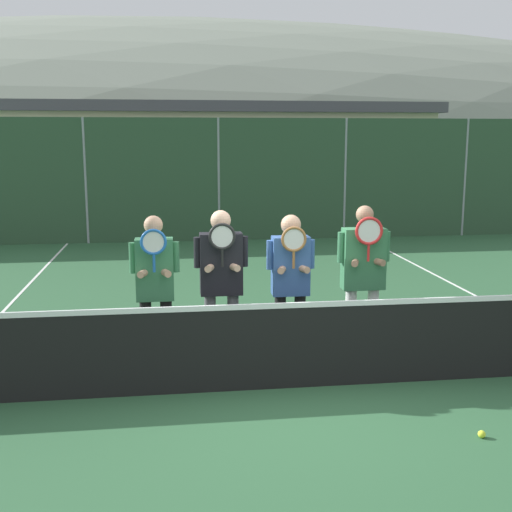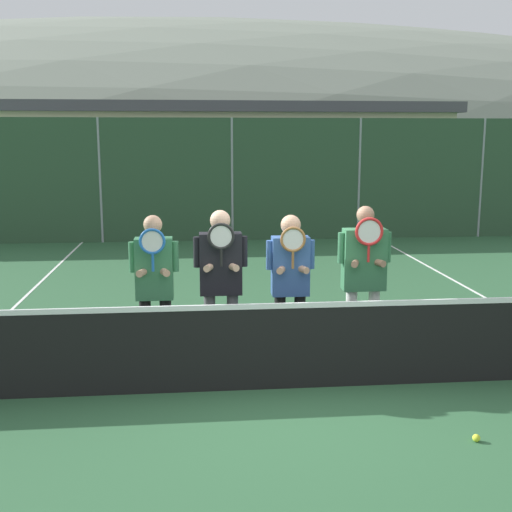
% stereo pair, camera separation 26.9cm
% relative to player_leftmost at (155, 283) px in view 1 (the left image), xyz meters
% --- Properties ---
extents(ground_plane, '(120.00, 120.00, 0.00)m').
position_rel_player_leftmost_xyz_m(ground_plane, '(1.43, -0.61, -1.05)').
color(ground_plane, '#2D5B38').
extents(hill_distant, '(125.38, 69.65, 24.38)m').
position_rel_player_leftmost_xyz_m(hill_distant, '(1.43, 55.72, -1.05)').
color(hill_distant, gray).
rests_on(hill_distant, ground_plane).
extents(clubhouse_building, '(16.05, 5.50, 3.82)m').
position_rel_player_leftmost_xyz_m(clubhouse_building, '(1.75, 17.30, 0.88)').
color(clubhouse_building, beige).
rests_on(clubhouse_building, ground_plane).
extents(fence_back, '(19.91, 0.06, 3.11)m').
position_rel_player_leftmost_xyz_m(fence_back, '(1.43, 9.40, 0.50)').
color(fence_back, gray).
rests_on(fence_back, ground_plane).
extents(tennis_net, '(10.29, 0.09, 1.04)m').
position_rel_player_leftmost_xyz_m(tennis_net, '(1.43, -0.61, -0.57)').
color(tennis_net, gray).
rests_on(tennis_net, ground_plane).
extents(court_line_right_sideline, '(0.05, 16.00, 0.01)m').
position_rel_player_leftmost_xyz_m(court_line_right_sideline, '(5.26, 2.39, -1.05)').
color(court_line_right_sideline, white).
rests_on(court_line_right_sideline, ground_plane).
extents(player_leftmost, '(0.55, 0.34, 1.80)m').
position_rel_player_leftmost_xyz_m(player_leftmost, '(0.00, 0.00, 0.00)').
color(player_leftmost, black).
rests_on(player_leftmost, ground_plane).
extents(player_center_left, '(0.61, 0.34, 1.84)m').
position_rel_player_leftmost_xyz_m(player_center_left, '(0.74, 0.08, 0.05)').
color(player_center_left, '#56565B').
rests_on(player_center_left, ground_plane).
extents(player_center_right, '(0.56, 0.34, 1.77)m').
position_rel_player_leftmost_xyz_m(player_center_right, '(1.53, 0.07, 0.01)').
color(player_center_right, black).
rests_on(player_center_right, ground_plane).
extents(player_rightmost, '(0.62, 0.34, 1.87)m').
position_rel_player_leftmost_xyz_m(player_rightmost, '(2.39, 0.06, 0.06)').
color(player_rightmost, white).
rests_on(player_rightmost, ground_plane).
extents(car_far_left, '(4.30, 1.98, 1.85)m').
position_rel_player_leftmost_xyz_m(car_far_left, '(-4.62, 12.93, -0.12)').
color(car_far_left, slate).
rests_on(car_far_left, ground_plane).
extents(car_left_of_center, '(4.57, 2.00, 1.88)m').
position_rel_player_leftmost_xyz_m(car_left_of_center, '(0.48, 12.88, -0.10)').
color(car_left_of_center, silver).
rests_on(car_left_of_center, ground_plane).
extents(car_center, '(4.73, 2.03, 1.75)m').
position_rel_player_leftmost_xyz_m(car_center, '(5.80, 12.58, -0.16)').
color(car_center, navy).
rests_on(car_center, ground_plane).
extents(tennis_ball_on_court, '(0.07, 0.07, 0.07)m').
position_rel_player_leftmost_xyz_m(tennis_ball_on_court, '(2.88, -1.97, -1.02)').
color(tennis_ball_on_court, '#CCDB33').
rests_on(tennis_ball_on_court, ground_plane).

